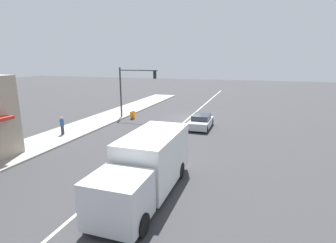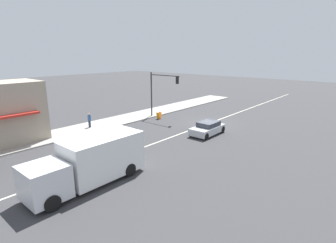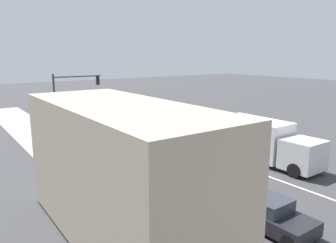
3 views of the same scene
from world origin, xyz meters
The scene contains 7 objects.
ground_plane centered at (0.00, 18.00, 0.00)m, with size 160.00×160.00×0.00m, color #38383A.
lane_marking_center centered at (0.00, 0.00, 0.00)m, with size 0.16×60.00×0.01m, color beige.
traffic_signal_main centered at (6.12, 1.93, 3.90)m, with size 4.59×0.34×5.60m.
pedestrian centered at (8.86, 10.39, 0.96)m, with size 0.34×0.34×1.60m.
warning_aframe_sign centered at (5.96, 2.29, 0.43)m, with size 0.45×0.53×0.84m.
delivery_truck centered at (-2.20, 17.47, 1.47)m, with size 2.44×7.50×2.87m.
sedan_silver centered at (-2.20, 3.93, 0.64)m, with size 1.91×4.02×1.31m.
Camera 1 is at (-6.95, 28.61, 6.52)m, focal length 28.00 mm.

